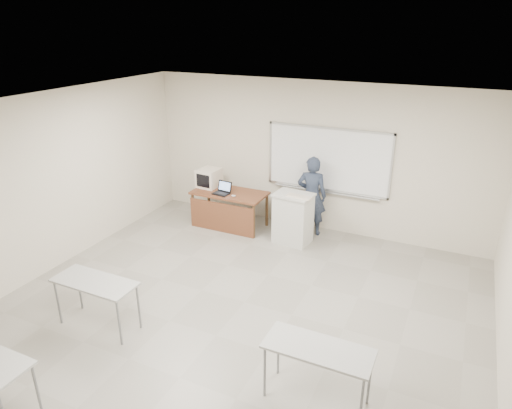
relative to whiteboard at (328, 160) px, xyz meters
The scene contains 10 objects.
floor 4.25m from the whiteboard, 94.32° to the right, with size 7.00×8.00×0.01m, color gray.
whiteboard is the anchor object (origin of this frame).
student_desks 5.39m from the whiteboard, 93.23° to the right, with size 4.40×2.20×0.73m.
instructor_desk 2.21m from the whiteboard, 157.13° to the right, with size 1.52×0.76×0.75m.
podium 1.34m from the whiteboard, 114.59° to the right, with size 0.71×0.52×1.00m.
crt_monitor 2.52m from the whiteboard, 167.26° to the right, with size 0.42×0.47×0.40m.
laptop 2.21m from the whiteboard, 157.85° to the right, with size 0.32×0.29×0.23m.
mouse 1.99m from the whiteboard, 152.24° to the right, with size 0.10×0.06×0.04m, color #B0B2B9.
keyboard 1.09m from the whiteboard, 103.64° to the right, with size 0.48×0.16×0.03m, color beige.
presenter 0.76m from the whiteboard, 123.76° to the right, with size 0.59×0.39×1.62m, color black.
Camera 1 is at (2.69, -4.42, 4.05)m, focal length 32.00 mm.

